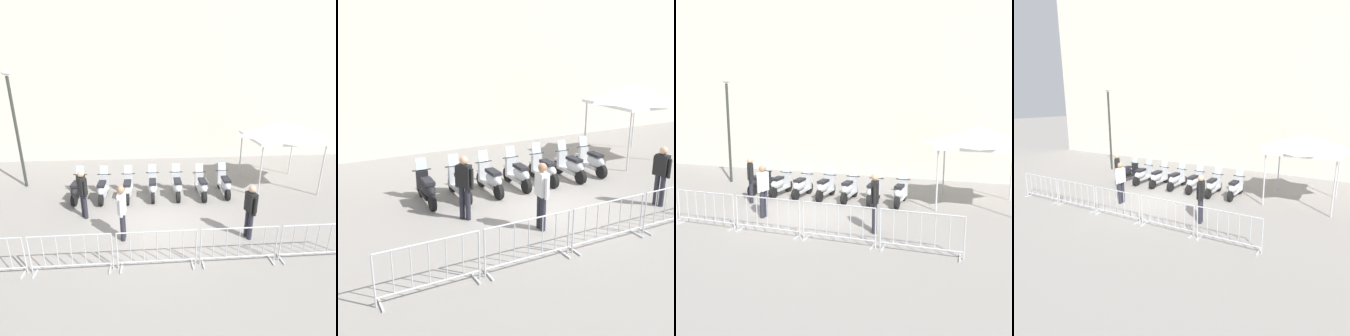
{
  "view_description": "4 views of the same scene",
  "coord_description": "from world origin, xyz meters",
  "views": [
    {
      "loc": [
        -0.03,
        -8.05,
        4.76
      ],
      "look_at": [
        0.58,
        2.04,
        1.27
      ],
      "focal_mm": 29.02,
      "sensor_mm": 36.0,
      "label": 1
    },
    {
      "loc": [
        -6.05,
        -9.08,
        4.63
      ],
      "look_at": [
        -0.6,
        1.83,
        0.81
      ],
      "focal_mm": 45.12,
      "sensor_mm": 36.0,
      "label": 2
    },
    {
      "loc": [
        5.46,
        -10.47,
        3.5
      ],
      "look_at": [
        0.77,
        2.07,
        1.29
      ],
      "focal_mm": 37.99,
      "sensor_mm": 36.0,
      "label": 3
    },
    {
      "loc": [
        7.27,
        -9.78,
        4.25
      ],
      "look_at": [
        0.33,
        2.0,
        1.09
      ],
      "focal_mm": 31.73,
      "sensor_mm": 36.0,
      "label": 4
    }
  ],
  "objects": [
    {
      "name": "ground_plane",
      "position": [
        0.0,
        0.0,
        0.0
      ],
      "size": [
        120.0,
        120.0,
        0.0
      ],
      "primitive_type": "plane",
      "color": "gray"
    },
    {
      "name": "motorcycle_0",
      "position": [
        -3.02,
        2.05,
        0.45
      ],
      "size": [
        0.56,
        1.72,
        1.24
      ],
      "color": "black",
      "rests_on": "ground"
    },
    {
      "name": "motorcycle_1",
      "position": [
        -2.02,
        2.0,
        0.45
      ],
      "size": [
        0.56,
        1.72,
        1.24
      ],
      "color": "black",
      "rests_on": "ground"
    },
    {
      "name": "motorcycle_2",
      "position": [
        -1.03,
        2.01,
        0.45
      ],
      "size": [
        0.56,
        1.72,
        1.24
      ],
      "color": "black",
      "rests_on": "ground"
    },
    {
      "name": "motorcycle_3",
      "position": [
        -0.04,
        2.09,
        0.45
      ],
      "size": [
        0.56,
        1.72,
        1.24
      ],
      "color": "black",
      "rests_on": "ground"
    },
    {
      "name": "motorcycle_4",
      "position": [
        0.95,
        2.11,
        0.45
      ],
      "size": [
        0.56,
        1.72,
        1.24
      ],
      "color": "black",
      "rests_on": "ground"
    },
    {
      "name": "motorcycle_5",
      "position": [
        1.95,
        2.05,
        0.45
      ],
      "size": [
        0.56,
        1.72,
        1.24
      ],
      "color": "black",
      "rests_on": "ground"
    },
    {
      "name": "motorcycle_6",
      "position": [
        2.93,
        2.19,
        0.45
      ],
      "size": [
        0.56,
        1.72,
        1.24
      ],
      "color": "black",
      "rests_on": "ground"
    },
    {
      "name": "barrier_segment_0",
      "position": [
        -4.24,
        -2.26,
        0.52
      ],
      "size": [
        2.06,
        0.48,
        1.07
      ],
      "color": "#B2B5B7",
      "rests_on": "ground"
    },
    {
      "name": "barrier_segment_1",
      "position": [
        -2.1,
        -2.22,
        0.52
      ],
      "size": [
        2.06,
        0.48,
        1.07
      ],
      "color": "#B2B5B7",
      "rests_on": "ground"
    },
    {
      "name": "barrier_segment_2",
      "position": [
        0.04,
        -2.18,
        0.52
      ],
      "size": [
        2.06,
        0.48,
        1.07
      ],
      "color": "#B2B5B7",
      "rests_on": "ground"
    },
    {
      "name": "barrier_segment_3",
      "position": [
        2.18,
        -2.14,
        0.52
      ],
      "size": [
        2.06,
        0.48,
        1.07
      ],
      "color": "#B2B5B7",
      "rests_on": "ground"
    },
    {
      "name": "officer_near_row_end",
      "position": [
        2.85,
        -0.99,
        0.98
      ],
      "size": [
        0.3,
        0.54,
        1.73
      ],
      "color": "#23232D",
      "rests_on": "ground"
    },
    {
      "name": "officer_mid_plaza",
      "position": [
        -0.95,
        -0.83,
        0.98
      ],
      "size": [
        0.23,
        0.55,
        1.73
      ],
      "color": "#23232D",
      "rests_on": "ground"
    },
    {
      "name": "officer_by_barriers",
      "position": [
        -2.43,
        0.58,
        0.98
      ],
      "size": [
        0.39,
        0.46,
        1.73
      ],
      "color": "#23232D",
      "rests_on": "ground"
    },
    {
      "name": "canopy_tent",
      "position": [
        5.53,
        3.14,
        2.52
      ],
      "size": [
        2.81,
        2.81,
        2.91
      ],
      "color": "silver",
      "rests_on": "ground"
    }
  ]
}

